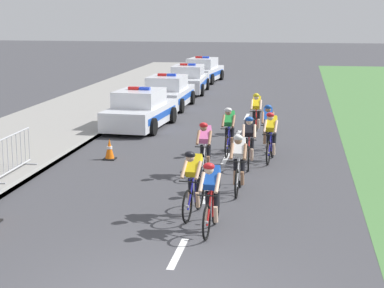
{
  "coord_description": "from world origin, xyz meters",
  "views": [
    {
      "loc": [
        2.12,
        -9.44,
        4.49
      ],
      "look_at": [
        -0.51,
        6.71,
        1.1
      ],
      "focal_mm": 61.35,
      "sensor_mm": 36.0,
      "label": 1
    }
  ],
  "objects_px": {
    "cyclist_third": "(239,162)",
    "crowd_barrier_middle": "(12,155)",
    "cyclist_sixth": "(229,130)",
    "cyclist_ninth": "(256,113)",
    "police_car_third": "(188,80)",
    "police_car_second": "(167,93)",
    "cyclist_eighth": "(268,126)",
    "police_car_furthest": "(203,71)",
    "police_car_nearest": "(140,110)",
    "cyclist_lead": "(211,195)",
    "cyclist_second": "(193,182)",
    "cyclist_fourth": "(205,147)",
    "traffic_cone_near": "(110,149)",
    "cyclist_fifth": "(249,141)",
    "cyclist_seventh": "(271,136)"
  },
  "relations": [
    {
      "from": "cyclist_sixth",
      "to": "cyclist_ninth",
      "type": "relative_size",
      "value": 1.0
    },
    {
      "from": "cyclist_ninth",
      "to": "police_car_second",
      "type": "height_order",
      "value": "police_car_second"
    },
    {
      "from": "cyclist_second",
      "to": "cyclist_eighth",
      "type": "xyz_separation_m",
      "value": [
        1.27,
        7.14,
        0.0
      ]
    },
    {
      "from": "police_car_nearest",
      "to": "cyclist_seventh",
      "type": "bearing_deg",
      "value": -42.95
    },
    {
      "from": "cyclist_ninth",
      "to": "police_car_nearest",
      "type": "height_order",
      "value": "police_car_nearest"
    },
    {
      "from": "traffic_cone_near",
      "to": "cyclist_sixth",
      "type": "bearing_deg",
      "value": 19.99
    },
    {
      "from": "cyclist_eighth",
      "to": "cyclist_fifth",
      "type": "bearing_deg",
      "value": -99.79
    },
    {
      "from": "cyclist_fifth",
      "to": "police_car_third",
      "type": "bearing_deg",
      "value": 105.41
    },
    {
      "from": "cyclist_ninth",
      "to": "police_car_second",
      "type": "relative_size",
      "value": 0.39
    },
    {
      "from": "police_car_second",
      "to": "police_car_furthest",
      "type": "height_order",
      "value": "same"
    },
    {
      "from": "cyclist_eighth",
      "to": "police_car_furthest",
      "type": "height_order",
      "value": "police_car_furthest"
    },
    {
      "from": "police_car_nearest",
      "to": "traffic_cone_near",
      "type": "relative_size",
      "value": 7.05
    },
    {
      "from": "cyclist_third",
      "to": "crowd_barrier_middle",
      "type": "relative_size",
      "value": 0.74
    },
    {
      "from": "police_car_furthest",
      "to": "police_car_third",
      "type": "bearing_deg",
      "value": -89.97
    },
    {
      "from": "cyclist_third",
      "to": "cyclist_seventh",
      "type": "height_order",
      "value": "same"
    },
    {
      "from": "cyclist_third",
      "to": "police_car_second",
      "type": "height_order",
      "value": "police_car_second"
    },
    {
      "from": "cyclist_fifth",
      "to": "cyclist_sixth",
      "type": "relative_size",
      "value": 1.0
    },
    {
      "from": "cyclist_fourth",
      "to": "police_car_second",
      "type": "bearing_deg",
      "value": 106.04
    },
    {
      "from": "police_car_furthest",
      "to": "cyclist_fourth",
      "type": "bearing_deg",
      "value": -81.48
    },
    {
      "from": "cyclist_fifth",
      "to": "cyclist_ninth",
      "type": "distance_m",
      "value": 5.2
    },
    {
      "from": "cyclist_sixth",
      "to": "cyclist_ninth",
      "type": "height_order",
      "value": "same"
    },
    {
      "from": "cyclist_second",
      "to": "cyclist_seventh",
      "type": "bearing_deg",
      "value": 75.55
    },
    {
      "from": "cyclist_fifth",
      "to": "cyclist_eighth",
      "type": "xyz_separation_m",
      "value": [
        0.41,
        2.4,
        0.0
      ]
    },
    {
      "from": "cyclist_seventh",
      "to": "cyclist_ninth",
      "type": "xyz_separation_m",
      "value": [
        -0.72,
        4.34,
        0.0
      ]
    },
    {
      "from": "police_car_nearest",
      "to": "traffic_cone_near",
      "type": "height_order",
      "value": "police_car_nearest"
    },
    {
      "from": "cyclist_ninth",
      "to": "police_car_furthest",
      "type": "relative_size",
      "value": 0.38
    },
    {
      "from": "cyclist_eighth",
      "to": "police_car_nearest",
      "type": "distance_m",
      "value": 5.96
    },
    {
      "from": "cyclist_second",
      "to": "cyclist_third",
      "type": "xyz_separation_m",
      "value": [
        0.81,
        2.01,
        0.0
      ]
    },
    {
      "from": "cyclist_fifth",
      "to": "police_car_second",
      "type": "distance_m",
      "value": 11.83
    },
    {
      "from": "police_car_third",
      "to": "cyclist_lead",
      "type": "bearing_deg",
      "value": -79.22
    },
    {
      "from": "police_car_third",
      "to": "cyclist_seventh",
      "type": "bearing_deg",
      "value": -71.84
    },
    {
      "from": "cyclist_seventh",
      "to": "cyclist_sixth",
      "type": "bearing_deg",
      "value": 150.9
    },
    {
      "from": "crowd_barrier_middle",
      "to": "cyclist_seventh",
      "type": "bearing_deg",
      "value": 24.51
    },
    {
      "from": "police_car_furthest",
      "to": "traffic_cone_near",
      "type": "relative_size",
      "value": 7.11
    },
    {
      "from": "cyclist_seventh",
      "to": "cyclist_eighth",
      "type": "distance_m",
      "value": 1.56
    },
    {
      "from": "police_car_third",
      "to": "cyclist_third",
      "type": "bearing_deg",
      "value": -76.79
    },
    {
      "from": "cyclist_third",
      "to": "cyclist_fifth",
      "type": "xyz_separation_m",
      "value": [
        0.04,
        2.72,
        0.0
      ]
    },
    {
      "from": "police_car_furthest",
      "to": "crowd_barrier_middle",
      "type": "height_order",
      "value": "police_car_furthest"
    },
    {
      "from": "police_car_nearest",
      "to": "crowd_barrier_middle",
      "type": "distance_m",
      "value": 8.05
    },
    {
      "from": "cyclist_seventh",
      "to": "police_car_third",
      "type": "distance_m",
      "value": 16.57
    },
    {
      "from": "cyclist_eighth",
      "to": "cyclist_ninth",
      "type": "xyz_separation_m",
      "value": [
        -0.55,
        2.79,
        0.0
      ]
    },
    {
      "from": "cyclist_third",
      "to": "cyclist_eighth",
      "type": "relative_size",
      "value": 1.0
    },
    {
      "from": "cyclist_sixth",
      "to": "police_car_third",
      "type": "relative_size",
      "value": 0.39
    },
    {
      "from": "cyclist_fourth",
      "to": "cyclist_ninth",
      "type": "height_order",
      "value": "same"
    },
    {
      "from": "cyclist_second",
      "to": "crowd_barrier_middle",
      "type": "distance_m",
      "value": 5.88
    },
    {
      "from": "cyclist_fourth",
      "to": "police_car_nearest",
      "type": "relative_size",
      "value": 0.38
    },
    {
      "from": "police_car_third",
      "to": "crowd_barrier_middle",
      "type": "bearing_deg",
      "value": -94.86
    },
    {
      "from": "cyclist_third",
      "to": "police_car_second",
      "type": "xyz_separation_m",
      "value": [
        -4.54,
        13.63,
        -0.11
      ]
    },
    {
      "from": "cyclist_lead",
      "to": "police_car_furthest",
      "type": "distance_m",
      "value": 28.04
    },
    {
      "from": "cyclist_sixth",
      "to": "cyclist_seventh",
      "type": "relative_size",
      "value": 1.0
    }
  ]
}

